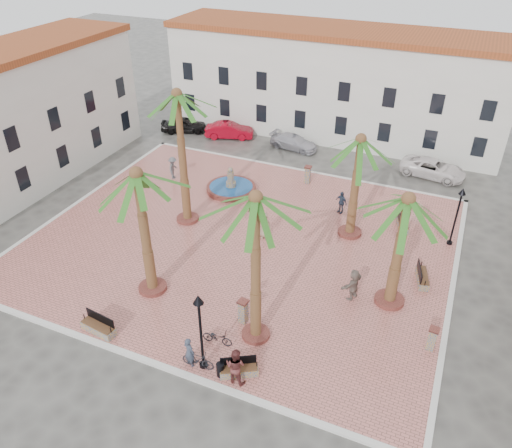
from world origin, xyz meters
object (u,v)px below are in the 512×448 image
object	(u,v)px
car_silver	(294,142)
pedestrian_fountain_b	(341,202)
palm_sw	(138,189)
lamppost_e	(459,207)
car_black	(184,125)
litter_bin	(220,370)
palm_e	(406,214)
bollard_e	(432,338)
pedestrian_east	(354,284)
bench_se	(239,370)
car_white	(433,168)
lamppost_s	(200,320)
bicycle_a	(217,337)
bollard_se	(243,311)
car_red	(229,130)
palm_nw	(178,108)
bench_e	(422,277)
palm_ne	(359,152)
cyclist_b	(235,366)
cyclist_a	(189,352)
bench_ne	(402,224)
pedestrian_north	(173,168)
bench_s	(99,327)
bicycle_b	(198,360)
palm_s	(256,214)
pedestrian_fountain_a	(264,225)
bollard_n	(308,174)
fountain	(231,187)

from	to	relation	value
car_silver	pedestrian_fountain_b	bearing A→B (deg)	-135.01
palm_sw	lamppost_e	xyz separation A→B (m)	(14.96, 11.33, -3.73)
car_black	litter_bin	bearing A→B (deg)	-169.99
palm_e	bollard_e	world-z (taller)	palm_e
litter_bin	pedestrian_east	xyz separation A→B (m)	(4.23, 7.71, 0.57)
bench_se	car_white	size ratio (longest dim) A/B	0.36
lamppost_s	bicycle_a	xyz separation A→B (m)	(-0.06, 1.55, -2.56)
palm_sw	bollard_se	xyz separation A→B (m)	(5.78, -0.32, -5.74)
pedestrian_fountain_b	car_red	distance (m)	15.95
palm_nw	bench_se	distance (m)	15.89
palm_e	bench_e	bearing A→B (deg)	61.01
bench_e	car_red	xyz separation A→B (m)	(-19.46, 14.61, 0.30)
palm_e	palm_ne	bearing A→B (deg)	123.07
cyclist_b	car_black	xyz separation A→B (m)	(-17.30, 24.84, -0.40)
lamppost_s	cyclist_a	size ratio (longest dim) A/B	2.60
palm_e	bench_ne	size ratio (longest dim) A/B	3.28
palm_sw	pedestrian_north	bearing A→B (deg)	116.27
palm_ne	lamppost_s	world-z (taller)	palm_ne
palm_sw	lamppost_s	distance (m)	7.39
lamppost_s	bicycle_a	world-z (taller)	lamppost_s
bench_s	bicycle_b	bearing A→B (deg)	7.11
bicycle_a	car_black	xyz separation A→B (m)	(-15.48, 23.13, 0.16)
bollard_e	car_red	xyz separation A→B (m)	(-20.57, 19.75, -0.11)
bench_se	pedestrian_north	world-z (taller)	pedestrian_north
cyclist_a	pedestrian_east	world-z (taller)	pedestrian_east
car_silver	bollard_e	bearing A→B (deg)	-135.91
bicycle_b	bollard_se	bearing A→B (deg)	-15.15
car_red	cyclist_a	bearing A→B (deg)	-176.92
pedestrian_fountain_b	car_white	bearing A→B (deg)	85.31
bench_ne	bench_e	bearing A→B (deg)	-174.98
palm_ne	pedestrian_fountain_b	world-z (taller)	palm_ne
palm_sw	palm_s	bearing A→B (deg)	-8.27
bollard_e	bicycle_b	world-z (taller)	bollard_e
palm_ne	pedestrian_fountain_b	distance (m)	5.76
pedestrian_fountain_b	bollard_e	bearing A→B (deg)	-28.36
bench_ne	pedestrian_east	world-z (taller)	pedestrian_east
cyclist_a	bollard_e	bearing A→B (deg)	-134.63
pedestrian_fountain_a	bollard_e	bearing A→B (deg)	-59.32
bench_ne	car_black	world-z (taller)	car_black
bicycle_b	car_silver	distance (m)	25.74
bench_se	pedestrian_north	bearing A→B (deg)	99.41
lamppost_s	bollard_n	bearing A→B (deg)	93.95
palm_sw	pedestrian_fountain_b	size ratio (longest dim) A/B	4.70
palm_e	bollard_se	bearing A→B (deg)	-145.59
fountain	bench_s	distance (m)	16.00
lamppost_s	palm_e	bearing A→B (deg)	48.32
bench_s	litter_bin	distance (m)	6.93
bollard_e	pedestrian_north	world-z (taller)	pedestrian_north
lamppost_e	bollard_e	distance (m)	9.94
lamppost_e	pedestrian_north	xyz separation A→B (m)	(-20.92, 0.75, -1.84)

